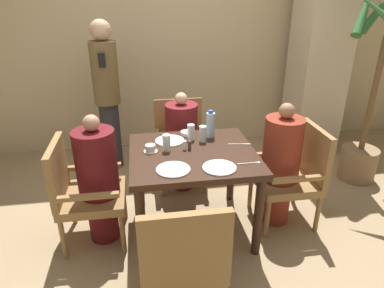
{
  "coord_description": "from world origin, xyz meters",
  "views": [
    {
      "loc": [
        -0.39,
        -2.43,
        1.93
      ],
      "look_at": [
        0.0,
        0.05,
        0.79
      ],
      "focal_mm": 32.0,
      "sensor_mm": 36.0,
      "label": 1
    }
  ],
  "objects_px": {
    "chair_near_corner": "(182,254)",
    "bowl_small": "(187,133)",
    "chair_left_side": "(81,189)",
    "plate_main_left": "(173,169)",
    "diner_in_right_chair": "(280,164)",
    "plate_main_right": "(219,168)",
    "teacup_with_saucer": "(151,149)",
    "glass_tall_far": "(203,134)",
    "glass_tall_near": "(191,132)",
    "water_bottle": "(210,125)",
    "chair_right_side": "(295,172)",
    "glass_tall_mid": "(167,143)",
    "potted_palm": "(371,106)",
    "diner_in_far_chair": "(182,141)",
    "standing_host": "(107,93)",
    "diner_in_left_chair": "(98,179)",
    "plate_dessert_center": "(170,141)",
    "chair_far_side": "(180,140)"
  },
  "relations": [
    {
      "from": "chair_near_corner",
      "to": "bowl_small",
      "type": "bearing_deg",
      "value": 80.4
    },
    {
      "from": "chair_left_side",
      "to": "plate_main_left",
      "type": "relative_size",
      "value": 3.56
    },
    {
      "from": "diner_in_right_chair",
      "to": "plate_main_right",
      "type": "height_order",
      "value": "diner_in_right_chair"
    },
    {
      "from": "teacup_with_saucer",
      "to": "plate_main_left",
      "type": "bearing_deg",
      "value": -66.43
    },
    {
      "from": "glass_tall_far",
      "to": "glass_tall_near",
      "type": "bearing_deg",
      "value": 151.24
    },
    {
      "from": "chair_left_side",
      "to": "water_bottle",
      "type": "xyz_separation_m",
      "value": [
        1.1,
        0.29,
        0.38
      ]
    },
    {
      "from": "water_bottle",
      "to": "chair_right_side",
      "type": "bearing_deg",
      "value": -22.38
    },
    {
      "from": "teacup_with_saucer",
      "to": "glass_tall_mid",
      "type": "bearing_deg",
      "value": -0.1
    },
    {
      "from": "glass_tall_near",
      "to": "water_bottle",
      "type": "bearing_deg",
      "value": 12.56
    },
    {
      "from": "diner_in_right_chair",
      "to": "potted_palm",
      "type": "height_order",
      "value": "potted_palm"
    },
    {
      "from": "glass_tall_near",
      "to": "diner_in_far_chair",
      "type": "bearing_deg",
      "value": 92.86
    },
    {
      "from": "standing_host",
      "to": "glass_tall_far",
      "type": "distance_m",
      "value": 1.4
    },
    {
      "from": "bowl_small",
      "to": "glass_tall_near",
      "type": "xyz_separation_m",
      "value": [
        0.02,
        -0.1,
        0.05
      ]
    },
    {
      "from": "diner_in_left_chair",
      "to": "water_bottle",
      "type": "xyz_separation_m",
      "value": [
        0.96,
        0.29,
        0.29
      ]
    },
    {
      "from": "plate_main_right",
      "to": "chair_left_side",
      "type": "bearing_deg",
      "value": 163.93
    },
    {
      "from": "glass_tall_mid",
      "to": "glass_tall_far",
      "type": "height_order",
      "value": "same"
    },
    {
      "from": "glass_tall_near",
      "to": "teacup_with_saucer",
      "type": "bearing_deg",
      "value": -152.05
    },
    {
      "from": "diner_in_far_chair",
      "to": "teacup_with_saucer",
      "type": "xyz_separation_m",
      "value": [
        -0.33,
        -0.65,
        0.24
      ]
    },
    {
      "from": "plate_dessert_center",
      "to": "water_bottle",
      "type": "relative_size",
      "value": 1.02
    },
    {
      "from": "plate_main_right",
      "to": "glass_tall_near",
      "type": "distance_m",
      "value": 0.56
    },
    {
      "from": "diner_in_far_chair",
      "to": "glass_tall_far",
      "type": "relative_size",
      "value": 7.43
    },
    {
      "from": "glass_tall_far",
      "to": "chair_right_side",
      "type": "bearing_deg",
      "value": -14.06
    },
    {
      "from": "chair_far_side",
      "to": "plate_dessert_center",
      "type": "distance_m",
      "value": 0.69
    },
    {
      "from": "chair_left_side",
      "to": "chair_near_corner",
      "type": "xyz_separation_m",
      "value": [
        0.7,
        -0.85,
        0.0
      ]
    },
    {
      "from": "chair_right_side",
      "to": "glass_tall_mid",
      "type": "bearing_deg",
      "value": 177.01
    },
    {
      "from": "plate_main_left",
      "to": "glass_tall_mid",
      "type": "bearing_deg",
      "value": 92.78
    },
    {
      "from": "bowl_small",
      "to": "glass_tall_near",
      "type": "distance_m",
      "value": 0.12
    },
    {
      "from": "chair_near_corner",
      "to": "plate_main_left",
      "type": "bearing_deg",
      "value": 88.73
    },
    {
      "from": "diner_in_right_chair",
      "to": "bowl_small",
      "type": "height_order",
      "value": "diner_in_right_chair"
    },
    {
      "from": "plate_dessert_center",
      "to": "glass_tall_mid",
      "type": "height_order",
      "value": "glass_tall_mid"
    },
    {
      "from": "diner_in_left_chair",
      "to": "plate_main_left",
      "type": "relative_size",
      "value": 4.42
    },
    {
      "from": "plate_dessert_center",
      "to": "water_bottle",
      "type": "height_order",
      "value": "water_bottle"
    },
    {
      "from": "chair_near_corner",
      "to": "glass_tall_mid",
      "type": "relative_size",
      "value": 6.36
    },
    {
      "from": "chair_left_side",
      "to": "standing_host",
      "type": "xyz_separation_m",
      "value": [
        0.15,
        1.3,
        0.41
      ]
    },
    {
      "from": "chair_left_side",
      "to": "water_bottle",
      "type": "bearing_deg",
      "value": 14.62
    },
    {
      "from": "glass_tall_mid",
      "to": "plate_main_right",
      "type": "bearing_deg",
      "value": -45.61
    },
    {
      "from": "plate_main_right",
      "to": "diner_in_far_chair",
      "type": "bearing_deg",
      "value": 98.25
    },
    {
      "from": "diner_in_left_chair",
      "to": "chair_near_corner",
      "type": "distance_m",
      "value": 1.02
    },
    {
      "from": "plate_main_right",
      "to": "glass_tall_mid",
      "type": "xyz_separation_m",
      "value": [
        -0.35,
        0.36,
        0.06
      ]
    },
    {
      "from": "chair_near_corner",
      "to": "chair_far_side",
      "type": "bearing_deg",
      "value": 83.27
    },
    {
      "from": "plate_dessert_center",
      "to": "chair_near_corner",
      "type": "bearing_deg",
      "value": -92.04
    },
    {
      "from": "diner_in_far_chair",
      "to": "chair_left_side",
      "type": "bearing_deg",
      "value": -141.66
    },
    {
      "from": "diner_in_far_chair",
      "to": "diner_in_left_chair",
      "type": "bearing_deg",
      "value": -136.83
    },
    {
      "from": "diner_in_far_chair",
      "to": "standing_host",
      "type": "xyz_separation_m",
      "value": [
        -0.74,
        0.59,
        0.36
      ]
    },
    {
      "from": "chair_right_side",
      "to": "glass_tall_far",
      "type": "height_order",
      "value": "chair_right_side"
    },
    {
      "from": "glass_tall_near",
      "to": "plate_dessert_center",
      "type": "bearing_deg",
      "value": -177.27
    },
    {
      "from": "chair_near_corner",
      "to": "glass_tall_mid",
      "type": "xyz_separation_m",
      "value": [
        -0.0,
        0.91,
        0.33
      ]
    },
    {
      "from": "plate_dessert_center",
      "to": "bowl_small",
      "type": "distance_m",
      "value": 0.2
    },
    {
      "from": "plate_main_right",
      "to": "bowl_small",
      "type": "relative_size",
      "value": 2.3
    },
    {
      "from": "water_bottle",
      "to": "chair_left_side",
      "type": "bearing_deg",
      "value": -165.38
    }
  ]
}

